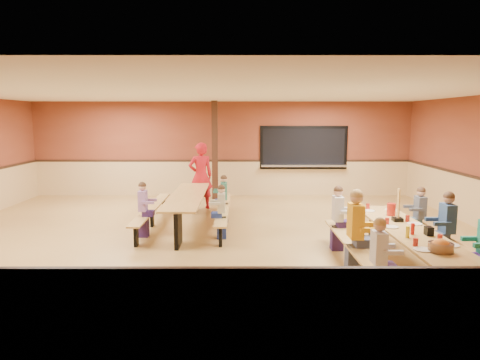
{
  "coord_description": "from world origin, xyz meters",
  "views": [
    {
      "loc": [
        0.54,
        -8.65,
        2.49
      ],
      "look_at": [
        0.56,
        0.53,
        1.15
      ],
      "focal_mm": 32.0,
      "sensor_mm": 36.0,
      "label": 1
    }
  ],
  "objects": [
    {
      "name": "ground",
      "position": [
        0.0,
        0.0,
        0.0
      ],
      "size": [
        12.0,
        12.0,
        0.0
      ],
      "primitive_type": "plane",
      "color": "olive",
      "rests_on": "ground"
    },
    {
      "name": "room_envelope",
      "position": [
        0.0,
        0.0,
        0.69
      ],
      "size": [
        12.04,
        10.04,
        3.02
      ],
      "color": "brown",
      "rests_on": "ground"
    },
    {
      "name": "kitchen_pass_through",
      "position": [
        2.6,
        4.96,
        1.49
      ],
      "size": [
        2.78,
        0.28,
        1.38
      ],
      "color": "black",
      "rests_on": "ground"
    },
    {
      "name": "structural_post",
      "position": [
        -0.2,
        4.4,
        1.5
      ],
      "size": [
        0.18,
        0.18,
        3.0
      ],
      "primitive_type": "cube",
      "color": "black",
      "rests_on": "ground"
    },
    {
      "name": "cafeteria_table_main",
      "position": [
        3.22,
        -2.05,
        0.53
      ],
      "size": [
        1.91,
        3.7,
        0.74
      ],
      "color": "tan",
      "rests_on": "ground"
    },
    {
      "name": "cafeteria_table_second",
      "position": [
        -0.65,
        1.0,
        0.53
      ],
      "size": [
        1.91,
        3.7,
        0.74
      ],
      "color": "tan",
      "rests_on": "ground"
    },
    {
      "name": "seated_child_white_left",
      "position": [
        2.4,
        -3.17,
        0.58
      ],
      "size": [
        0.35,
        0.29,
        1.17
      ],
      "primitive_type": null,
      "color": "silver",
      "rests_on": "ground"
    },
    {
      "name": "seated_adult_yellow",
      "position": [
        2.4,
        -2.02,
        0.67
      ],
      "size": [
        0.44,
        0.36,
        1.35
      ],
      "primitive_type": null,
      "color": "gold",
      "rests_on": "ground"
    },
    {
      "name": "seated_child_grey_left",
      "position": [
        2.4,
        -0.79,
        0.61
      ],
      "size": [
        0.37,
        0.3,
        1.21
      ],
      "primitive_type": null,
      "color": "silver",
      "rests_on": "ground"
    },
    {
      "name": "seated_child_navy_right",
      "position": [
        4.05,
        -1.65,
        0.62
      ],
      "size": [
        0.39,
        0.32,
        1.25
      ],
      "primitive_type": null,
      "color": "navy",
      "rests_on": "ground"
    },
    {
      "name": "seated_child_char_right",
      "position": [
        4.05,
        -0.56,
        0.58
      ],
      "size": [
        0.34,
        0.28,
        1.16
      ],
      "primitive_type": null,
      "color": "#45484E",
      "rests_on": "ground"
    },
    {
      "name": "seated_child_purple_sec",
      "position": [
        -1.47,
        0.12,
        0.58
      ],
      "size": [
        0.34,
        0.28,
        1.15
      ],
      "primitive_type": null,
      "color": "#90659B",
      "rests_on": "ground"
    },
    {
      "name": "seated_child_green_sec",
      "position": [
        0.18,
        1.4,
        0.56
      ],
      "size": [
        0.33,
        0.27,
        1.12
      ],
      "primitive_type": null,
      "color": "#2B6653",
      "rests_on": "ground"
    },
    {
      "name": "seated_child_tan_sec",
      "position": [
        0.18,
        -0.01,
        0.56
      ],
      "size": [
        0.32,
        0.26,
        1.11
      ],
      "primitive_type": null,
      "color": "#B5B093",
      "rests_on": "ground"
    },
    {
      "name": "standing_woman",
      "position": [
        -0.51,
        2.94,
        0.92
      ],
      "size": [
        0.77,
        0.63,
        1.83
      ],
      "primitive_type": "imported",
      "rotation": [
        0.0,
        0.0,
        3.46
      ],
      "color": "#AF141C",
      "rests_on": "ground"
    },
    {
      "name": "punch_pitcher",
      "position": [
        3.29,
        -1.1,
        0.85
      ],
      "size": [
        0.16,
        0.16,
        0.22
      ],
      "primitive_type": "cylinder",
      "color": "#AD2217",
      "rests_on": "cafeteria_table_main"
    },
    {
      "name": "chip_bowl",
      "position": [
        3.2,
        -3.23,
        0.81
      ],
      "size": [
        0.32,
        0.32,
        0.15
      ],
      "primitive_type": null,
      "color": "orange",
      "rests_on": "cafeteria_table_main"
    },
    {
      "name": "napkin_dispenser",
      "position": [
        3.39,
        -2.42,
        0.8
      ],
      "size": [
        0.1,
        0.14,
        0.13
      ],
      "primitive_type": "cube",
      "color": "black",
      "rests_on": "cafeteria_table_main"
    },
    {
      "name": "condiment_mustard",
      "position": [
        3.02,
        -2.54,
        0.82
      ],
      "size": [
        0.06,
        0.06,
        0.17
      ],
      "primitive_type": "cylinder",
      "color": "yellow",
      "rests_on": "cafeteria_table_main"
    },
    {
      "name": "condiment_ketchup",
      "position": [
        3.16,
        -2.38,
        0.82
      ],
      "size": [
        0.06,
        0.06,
        0.17
      ],
      "primitive_type": "cylinder",
      "color": "#B2140F",
      "rests_on": "cafeteria_table_main"
    },
    {
      "name": "table_paddle",
      "position": [
        3.25,
        -1.54,
        0.88
      ],
      "size": [
        0.16,
        0.16,
        0.56
      ],
      "color": "black",
      "rests_on": "cafeteria_table_main"
    },
    {
      "name": "place_settings",
      "position": [
        3.22,
        -2.05,
        0.8
      ],
      "size": [
        0.65,
        3.3,
        0.11
      ],
      "primitive_type": null,
      "color": "beige",
      "rests_on": "cafeteria_table_main"
    }
  ]
}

